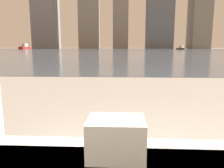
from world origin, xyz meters
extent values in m
cube|color=silver|center=(0.00, 0.81, 0.56)|extent=(0.23, 0.18, 0.04)
cube|color=silver|center=(0.00, 0.81, 0.60)|extent=(0.23, 0.18, 0.04)
cube|color=silver|center=(0.00, 0.81, 0.64)|extent=(0.23, 0.18, 0.04)
cube|color=silver|center=(0.00, 0.81, 0.68)|extent=(0.23, 0.18, 0.04)
cube|color=slate|center=(0.00, 62.00, 0.01)|extent=(180.00, 110.00, 0.01)
cube|color=#4C4C51|center=(19.38, 73.99, 0.31)|extent=(2.86, 3.55, 0.60)
cube|color=silver|center=(19.38, 73.99, 0.96)|extent=(1.42, 1.55, 0.69)
cube|color=maroon|center=(-38.30, 84.76, 0.50)|extent=(2.81, 5.86, 0.98)
cube|color=silver|center=(-38.30, 84.76, 1.56)|extent=(1.73, 2.31, 1.12)
cube|color=gray|center=(-17.84, 118.00, 18.61)|extent=(10.08, 9.05, 37.22)
cube|color=slate|center=(18.90, 118.00, 24.35)|extent=(13.23, 11.35, 48.71)
camera|label=1|loc=(0.02, -0.03, 0.98)|focal=35.00mm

